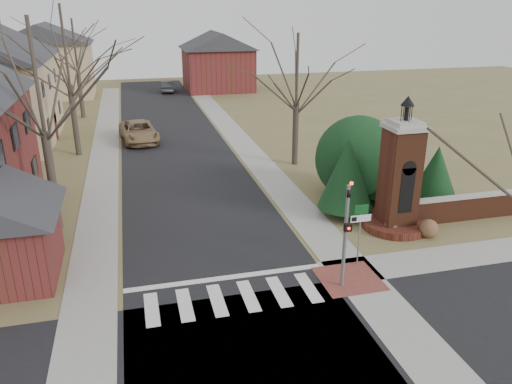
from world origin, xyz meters
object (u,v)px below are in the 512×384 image
object	(u,v)px
distant_car	(167,87)
brick_gate_monument	(399,186)
pickup_truck	(139,132)
traffic_signal_pole	(346,226)
sign_post	(360,223)

from	to	relation	value
distant_car	brick_gate_monument	bearing A→B (deg)	104.53
pickup_truck	distant_car	bearing A→B (deg)	72.97
traffic_signal_pole	distant_car	bearing A→B (deg)	93.30
brick_gate_monument	traffic_signal_pole	bearing A→B (deg)	-136.76
sign_post	traffic_signal_pole	bearing A→B (deg)	-132.43
brick_gate_monument	pickup_truck	world-z (taller)	brick_gate_monument
sign_post	pickup_truck	bearing A→B (deg)	109.81
traffic_signal_pole	brick_gate_monument	distance (m)	6.47
brick_gate_monument	pickup_truck	bearing A→B (deg)	120.45
sign_post	distant_car	distance (m)	45.65
pickup_truck	sign_post	bearing A→B (deg)	-76.78
sign_post	distant_car	size ratio (longest dim) A/B	0.68
brick_gate_monument	sign_post	bearing A→B (deg)	-138.58
brick_gate_monument	distant_car	world-z (taller)	brick_gate_monument
sign_post	distant_car	world-z (taller)	sign_post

